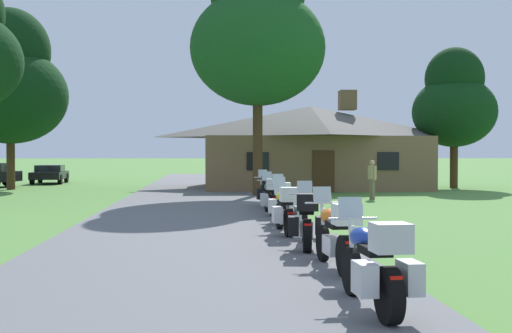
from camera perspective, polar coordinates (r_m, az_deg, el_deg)
name	(u,v)px	position (r m, az deg, el deg)	size (l,w,h in m)	color
ground_plane	(199,211)	(21.23, -5.20, -4.07)	(500.00, 500.00, 0.00)	#56893D
asphalt_driveway	(198,217)	(19.24, -5.27, -4.52)	(6.40, 80.00, 0.06)	slate
motorcycle_blue_nearest_to_camera	(375,267)	(7.59, 10.72, -8.90)	(0.78, 2.08, 1.30)	black
motorcycle_orange_second_in_row	(336,236)	(10.26, 7.24, -6.21)	(0.66, 2.08, 1.30)	black
motorcycle_red_third_in_row	(306,221)	(12.49, 4.58, -4.93)	(0.88, 2.08, 1.30)	black
motorcycle_yellow_fourth_in_row	(286,211)	(14.71, 2.69, -4.01)	(0.74, 2.08, 1.30)	black
motorcycle_white_fifth_in_row	(281,203)	(17.04, 2.27, -3.30)	(0.74, 2.08, 1.30)	black
motorcycle_green_sixth_in_row	(271,197)	(19.38, 1.36, -2.76)	(0.73, 2.08, 1.30)	black
motorcycle_silver_farthest_in_row	(266,192)	(21.97, 0.91, -2.30)	(0.73, 2.08, 1.30)	black
stone_lodge	(310,146)	(35.58, 4.93, 1.86)	(12.47, 8.47, 5.51)	brown
bystander_tan_shirt_near_lodge	(372,177)	(27.15, 10.46, -0.98)	(0.31, 0.53, 1.67)	#75664C
tree_right_of_lodge	(454,102)	(37.46, 17.48, 5.58)	(4.68, 4.68, 7.93)	#422D19
tree_left_far	(10,82)	(36.67, -21.33, 7.11)	(6.09, 6.09, 9.77)	#422D19
tree_by_lodge_front	(258,32)	(28.93, 0.15, 12.05)	(6.08, 6.08, 11.39)	#422D19
parked_black_sedan_far_left	(50,174)	(43.00, -18.13, -0.62)	(2.12, 4.31, 1.20)	black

